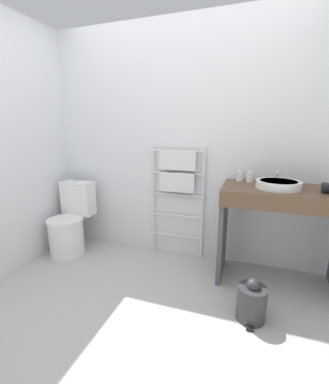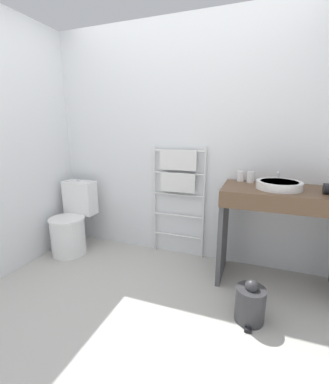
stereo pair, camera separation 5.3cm
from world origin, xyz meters
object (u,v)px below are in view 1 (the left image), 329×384
Objects in this scene: toilet at (70,224)px; cup_near_edge at (250,177)px; sink_basin at (278,184)px; cup_near_wall at (240,176)px; trash_bin at (252,302)px; towel_radiator at (177,180)px.

cup_near_edge is at bearing 8.22° from toilet.
sink_basin is 0.40m from cup_near_wall.
trash_bin is at bearing -13.63° from toilet.
toilet is 2.45× the size of trash_bin.
sink_basin is 3.55× the size of cup_near_edge.
sink_basin is at bearing 1.93° from toilet.
trash_bin is at bearing -44.63° from towel_radiator.
trash_bin is at bearing -83.51° from cup_near_edge.
toilet is 1.90m from cup_near_wall.
towel_radiator is 3.68× the size of trash_bin.
towel_radiator is at bearing 165.34° from sink_basin.
trash_bin is (1.95, -0.47, -0.19)m from toilet.
cup_near_wall is at bearing 9.53° from toilet.
sink_basin is at bearing -14.66° from towel_radiator.
cup_near_edge is at bearing 139.24° from sink_basin.
cup_near_wall is at bearing 162.70° from cup_near_edge.
trash_bin is at bearing -77.16° from cup_near_wall.
cup_near_edge is (-0.23, 0.20, 0.02)m from sink_basin.
towel_radiator reaches higher than trash_bin.
towel_radiator is 0.63m from cup_near_wall.
cup_near_wall is 0.10m from cup_near_edge.
sink_basin is 0.31m from cup_near_edge.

